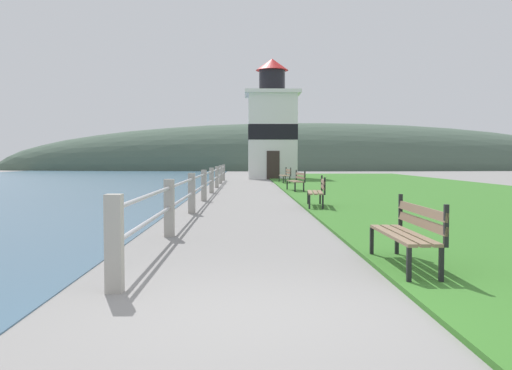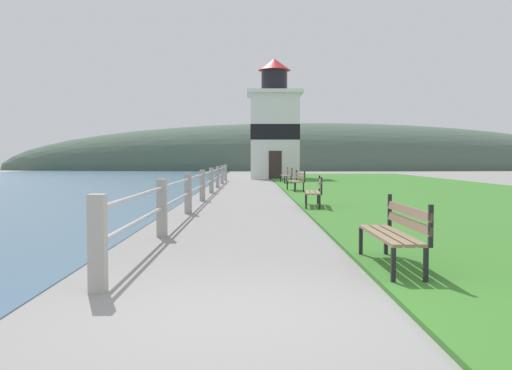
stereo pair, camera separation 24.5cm
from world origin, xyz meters
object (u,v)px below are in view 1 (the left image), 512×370
(park_bench_by_lighthouse, at_px, (286,174))
(park_bench_far, at_px, (297,180))
(park_bench_near, at_px, (409,229))
(lighthouse, at_px, (272,128))
(park_bench_midway, at_px, (318,190))

(park_bench_by_lighthouse, bearing_deg, park_bench_far, 85.57)
(park_bench_near, distance_m, lighthouse, 34.40)
(park_bench_midway, bearing_deg, park_bench_far, -85.80)
(park_bench_midway, bearing_deg, park_bench_by_lighthouse, -85.69)
(park_bench_far, relative_size, lighthouse, 0.23)
(park_bench_far, xyz_separation_m, park_bench_by_lighthouse, (0.10, 8.30, -0.00))
(park_bench_near, height_order, park_bench_by_lighthouse, same)
(park_bench_by_lighthouse, bearing_deg, lighthouse, -91.00)
(park_bench_by_lighthouse, height_order, lighthouse, lighthouse)
(park_bench_near, bearing_deg, lighthouse, -89.91)
(park_bench_far, height_order, park_bench_by_lighthouse, same)
(park_bench_by_lighthouse, xyz_separation_m, lighthouse, (-0.41, 8.50, 3.13))
(park_bench_midway, height_order, park_bench_by_lighthouse, same)
(park_bench_far, bearing_deg, lighthouse, -94.44)
(park_bench_by_lighthouse, bearing_deg, park_bench_midway, 85.46)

